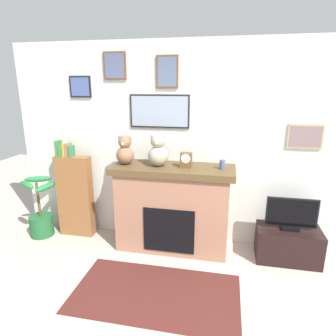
{
  "coord_description": "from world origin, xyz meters",
  "views": [
    {
      "loc": [
        0.25,
        -1.74,
        2.06
      ],
      "look_at": [
        -0.44,
        1.67,
        1.07
      ],
      "focal_mm": 31.32,
      "sensor_mm": 36.0,
      "label": 1
    }
  ],
  "objects": [
    {
      "name": "tv_stand",
      "position": [
        1.04,
        1.64,
        0.21
      ],
      "size": [
        0.73,
        0.4,
        0.41
      ],
      "primitive_type": "cube",
      "color": "black",
      "rests_on": "ground_plane"
    },
    {
      "name": "candle_jar",
      "position": [
        0.21,
        1.65,
        1.16
      ],
      "size": [
        0.07,
        0.07,
        0.12
      ],
      "primitive_type": "cylinder",
      "color": "#4C517A",
      "rests_on": "fireplace"
    },
    {
      "name": "area_rug",
      "position": [
        -0.38,
        0.73,
        0.0
      ],
      "size": [
        1.7,
        0.92,
        0.01
      ],
      "primitive_type": "cube",
      "color": "#4B1F1B",
      "rests_on": "ground_plane"
    },
    {
      "name": "back_wall",
      "position": [
        -0.01,
        2.0,
        1.31
      ],
      "size": [
        5.2,
        0.15,
        2.6
      ],
      "color": "silver",
      "rests_on": "ground_plane"
    },
    {
      "name": "teddy_bear_brown",
      "position": [
        -0.98,
        1.65,
        1.26
      ],
      "size": [
        0.23,
        0.23,
        0.37
      ],
      "color": "#865F46",
      "rests_on": "fireplace"
    },
    {
      "name": "potted_plant",
      "position": [
        -2.25,
        1.6,
        0.29
      ],
      "size": [
        0.49,
        0.48,
        0.84
      ],
      "color": "#1E592D",
      "rests_on": "ground_plane"
    },
    {
      "name": "mantel_clock",
      "position": [
        -0.22,
        1.65,
        1.19
      ],
      "size": [
        0.14,
        0.1,
        0.18
      ],
      "color": "brown",
      "rests_on": "fireplace"
    },
    {
      "name": "fireplace",
      "position": [
        -0.38,
        1.67,
        0.56
      ],
      "size": [
        1.51,
        0.59,
        1.1
      ],
      "color": "#9A684F",
      "rests_on": "ground_plane"
    },
    {
      "name": "television",
      "position": [
        1.04,
        1.64,
        0.6
      ],
      "size": [
        0.58,
        0.14,
        0.39
      ],
      "color": "black",
      "rests_on": "tv_stand"
    },
    {
      "name": "teddy_bear_grey",
      "position": [
        -0.56,
        1.65,
        1.28
      ],
      "size": [
        0.25,
        0.25,
        0.4
      ],
      "color": "#9C9482",
      "rests_on": "fireplace"
    },
    {
      "name": "bookshelf",
      "position": [
        -1.78,
        1.74,
        0.6
      ],
      "size": [
        0.48,
        0.16,
        1.35
      ],
      "color": "brown",
      "rests_on": "ground_plane"
    }
  ]
}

